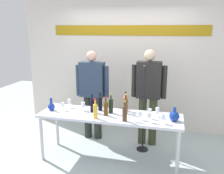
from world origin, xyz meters
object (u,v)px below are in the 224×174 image
object	(u,v)px
wine_glass_right_3	(149,115)
microphone_stand	(143,123)
wine_glass_right_0	(157,111)
wine_glass_right_1	(163,117)
wine_glass_right_4	(134,114)
decanter_blue_left	(51,106)
presenter_left	(92,89)
wine_glass_right_5	(150,112)
decanter_blue_right	(174,116)
wine_glass_right_2	(140,113)
wine_bottle_5	(106,108)
wine_glass_left_1	(63,105)
wine_bottle_4	(126,105)
wine_bottle_7	(95,110)
presenter_right	(149,92)
wine_bottle_0	(100,103)
wine_bottle_6	(92,104)
wine_glass_left_2	(69,102)
wine_bottle_1	(125,112)
wine_glass_left_0	(83,105)
wine_bottle_3	(111,105)
wine_bottle_2	(125,103)
display_table	(110,118)

from	to	relation	value
wine_glass_right_3	microphone_stand	world-z (taller)	microphone_stand
wine_glass_right_0	wine_glass_right_1	world-z (taller)	same
wine_glass_right_3	wine_glass_right_4	world-z (taller)	wine_glass_right_4
decanter_blue_left	presenter_left	world-z (taller)	presenter_left
wine_glass_right_0	wine_glass_right_5	size ratio (longest dim) A/B	0.99
decanter_blue_right	wine_glass_right_2	xyz separation A→B (m)	(-0.48, -0.06, 0.02)
wine_bottle_5	wine_glass_left_1	xyz separation A→B (m)	(-0.75, 0.06, -0.03)
wine_bottle_4	wine_glass_right_2	world-z (taller)	wine_bottle_4
wine_bottle_4	wine_glass_right_4	xyz separation A→B (m)	(0.17, -0.28, -0.02)
microphone_stand	wine_bottle_7	bearing A→B (deg)	-134.18
presenter_right	wine_bottle_0	distance (m)	0.91
decanter_blue_left	wine_glass_right_1	size ratio (longest dim) A/B	1.40
wine_glass_right_0	wine_glass_right_3	bearing A→B (deg)	-112.28
decanter_blue_left	wine_bottle_6	world-z (taller)	wine_bottle_6
decanter_blue_right	wine_glass_right_0	distance (m)	0.27
wine_bottle_5	wine_glass_right_4	distance (m)	0.47
wine_bottle_7	wine_glass_right_3	distance (m)	0.79
decanter_blue_right	wine_glass_right_3	bearing A→B (deg)	-159.14
wine_glass_left_1	wine_glass_left_2	world-z (taller)	wine_glass_left_2
decanter_blue_right	presenter_left	xyz separation A→B (m)	(-1.49, 0.75, 0.12)
decanter_blue_left	presenter_left	bearing A→B (deg)	58.69
wine_bottle_1	wine_glass_left_0	distance (m)	0.80
wine_glass_left_0	presenter_left	bearing A→B (deg)	94.92
wine_glass_right_4	wine_glass_left_1	bearing A→B (deg)	171.07
decanter_blue_right	wine_bottle_1	xyz separation A→B (m)	(-0.69, -0.17, 0.05)
wine_glass_left_2	wine_glass_left_1	bearing A→B (deg)	-106.06
presenter_right	wine_glass_right_3	xyz separation A→B (m)	(0.10, -0.88, -0.11)
wine_bottle_0	wine_bottle_7	world-z (taller)	wine_bottle_0
wine_bottle_0	wine_glass_left_0	bearing A→B (deg)	-163.32
wine_bottle_4	wine_glass_right_0	world-z (taller)	wine_bottle_4
wine_glass_left_1	wine_glass_left_0	bearing A→B (deg)	11.32
wine_bottle_1	wine_glass_right_3	bearing A→B (deg)	6.87
presenter_left	wine_glass_right_2	distance (m)	1.30
decanter_blue_left	wine_bottle_1	bearing A→B (deg)	-7.92
wine_bottle_3	wine_glass_left_0	distance (m)	0.47
wine_bottle_2	wine_bottle_5	size ratio (longest dim) A/B	1.07
wine_glass_left_1	wine_glass_right_4	xyz separation A→B (m)	(1.20, -0.19, 0.02)
presenter_left	wine_glass_right_2	xyz separation A→B (m)	(1.01, -0.81, -0.10)
wine_glass_right_0	wine_bottle_1	bearing A→B (deg)	-147.28
wine_bottle_5	wine_bottle_6	xyz separation A→B (m)	(-0.25, 0.09, 0.00)
wine_glass_right_1	wine_bottle_4	bearing A→B (deg)	154.63
wine_bottle_7	microphone_stand	distance (m)	1.00
wine_glass_right_3	wine_bottle_2	bearing A→B (deg)	135.77
wine_bottle_4	wine_glass_right_2	xyz separation A→B (m)	(0.26, -0.21, -0.04)
wine_bottle_1	presenter_right	bearing A→B (deg)	75.29
decanter_blue_right	display_table	bearing A→B (deg)	177.94
wine_bottle_1	microphone_stand	xyz separation A→B (m)	(0.19, 0.66, -0.40)
wine_glass_left_0	wine_glass_right_2	bearing A→B (deg)	-10.48
wine_bottle_7	wine_glass_right_4	world-z (taller)	wine_bottle_7
presenter_left	wine_glass_right_3	size ratio (longest dim) A/B	11.53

